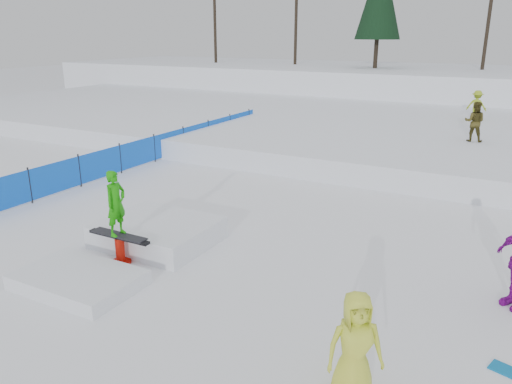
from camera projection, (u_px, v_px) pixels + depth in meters
The scene contains 8 objects.
ground at pixel (194, 259), 11.19m from camera, with size 120.00×120.00×0.00m, color white.
snow_berm at pixel (434, 86), 35.97m from camera, with size 60.00×14.00×2.40m, color white.
snow_midrise at pixel (382, 128), 24.48m from camera, with size 50.00×18.00×0.80m, color white.
safety_fence at pixel (154, 148), 19.49m from camera, with size 0.05×16.00×1.10m.
walker_olive at pixel (475, 122), 19.26m from camera, with size 0.75×0.58×1.54m, color #403914.
walker_ygreen at pixel (477, 105), 24.03m from camera, with size 0.92×0.53×1.42m, color #95B11F.
spectator_yellow at pixel (355, 347), 6.73m from camera, with size 0.79×0.51×1.61m, color #CCD937.
jib_rail_feature at pixel (138, 241), 11.38m from camera, with size 2.60×4.40×2.11m.
Camera 1 is at (6.06, -8.31, 4.85)m, focal length 35.00 mm.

